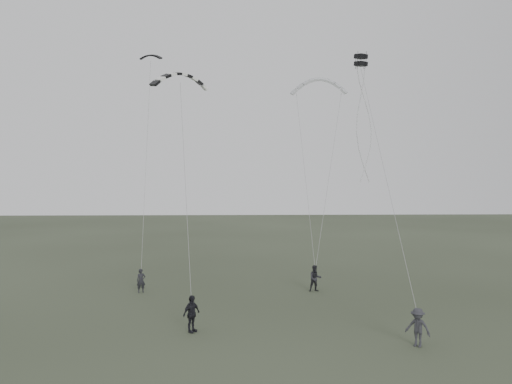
{
  "coord_description": "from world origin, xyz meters",
  "views": [
    {
      "loc": [
        0.33,
        -25.15,
        7.71
      ],
      "look_at": [
        1.27,
        5.28,
        6.65
      ],
      "focal_mm": 35.0,
      "sensor_mm": 36.0,
      "label": 1
    }
  ],
  "objects_px": {
    "kite_dark_small": "(151,55)",
    "kite_box": "(361,60)",
    "flyer_right": "(315,278)",
    "flyer_center": "(192,314)",
    "kite_striped": "(180,74)",
    "flyer_left": "(141,281)",
    "flyer_far": "(418,327)",
    "kite_pale_large": "(319,79)"
  },
  "relations": [
    {
      "from": "flyer_center",
      "to": "kite_striped",
      "type": "distance_m",
      "value": 13.32
    },
    {
      "from": "flyer_far",
      "to": "kite_dark_small",
      "type": "relative_size",
      "value": 1.15
    },
    {
      "from": "kite_pale_large",
      "to": "kite_box",
      "type": "xyz_separation_m",
      "value": [
        1.28,
        -8.1,
        -0.38
      ]
    },
    {
      "from": "flyer_far",
      "to": "kite_striped",
      "type": "xyz_separation_m",
      "value": [
        -11.36,
        6.77,
        12.57
      ]
    },
    {
      "from": "flyer_right",
      "to": "flyer_far",
      "type": "distance_m",
      "value": 11.09
    },
    {
      "from": "flyer_center",
      "to": "kite_striped",
      "type": "bearing_deg",
      "value": 51.59
    },
    {
      "from": "kite_box",
      "to": "flyer_center",
      "type": "bearing_deg",
      "value": 177.79
    },
    {
      "from": "kite_pale_large",
      "to": "kite_box",
      "type": "height_order",
      "value": "kite_pale_large"
    },
    {
      "from": "kite_dark_small",
      "to": "kite_pale_large",
      "type": "xyz_separation_m",
      "value": [
        12.25,
        3.05,
        -1.0
      ]
    },
    {
      "from": "kite_pale_large",
      "to": "kite_striped",
      "type": "bearing_deg",
      "value": -125.86
    },
    {
      "from": "kite_pale_large",
      "to": "kite_striped",
      "type": "xyz_separation_m",
      "value": [
        -9.43,
        -9.62,
        -1.57
      ]
    },
    {
      "from": "flyer_left",
      "to": "flyer_right",
      "type": "height_order",
      "value": "flyer_right"
    },
    {
      "from": "flyer_center",
      "to": "kite_dark_small",
      "type": "bearing_deg",
      "value": 57.88
    },
    {
      "from": "kite_dark_small",
      "to": "kite_box",
      "type": "xyz_separation_m",
      "value": [
        13.53,
        -5.04,
        -1.39
      ]
    },
    {
      "from": "flyer_center",
      "to": "kite_striped",
      "type": "height_order",
      "value": "kite_striped"
    },
    {
      "from": "flyer_left",
      "to": "kite_pale_large",
      "type": "relative_size",
      "value": 0.36
    },
    {
      "from": "flyer_right",
      "to": "kite_box",
      "type": "height_order",
      "value": "kite_box"
    },
    {
      "from": "flyer_right",
      "to": "kite_box",
      "type": "xyz_separation_m",
      "value": [
        2.35,
        -2.39,
        13.77
      ]
    },
    {
      "from": "flyer_center",
      "to": "kite_dark_small",
      "type": "height_order",
      "value": "kite_dark_small"
    },
    {
      "from": "flyer_left",
      "to": "kite_striped",
      "type": "distance_m",
      "value": 13.61
    },
    {
      "from": "flyer_far",
      "to": "kite_pale_large",
      "type": "relative_size",
      "value": 0.41
    },
    {
      "from": "flyer_center",
      "to": "kite_striped",
      "type": "xyz_separation_m",
      "value": [
        -1.02,
        4.41,
        12.53
      ]
    },
    {
      "from": "flyer_left",
      "to": "flyer_right",
      "type": "distance_m",
      "value": 11.44
    },
    {
      "from": "flyer_left",
      "to": "flyer_far",
      "type": "height_order",
      "value": "flyer_far"
    },
    {
      "from": "flyer_left",
      "to": "flyer_center",
      "type": "relative_size",
      "value": 0.86
    },
    {
      "from": "kite_striped",
      "to": "kite_box",
      "type": "bearing_deg",
      "value": -16.68
    },
    {
      "from": "flyer_left",
      "to": "flyer_right",
      "type": "bearing_deg",
      "value": -19.66
    },
    {
      "from": "flyer_left",
      "to": "kite_pale_large",
      "type": "height_order",
      "value": "kite_pale_large"
    },
    {
      "from": "flyer_right",
      "to": "kite_dark_small",
      "type": "height_order",
      "value": "kite_dark_small"
    },
    {
      "from": "flyer_left",
      "to": "flyer_center",
      "type": "xyz_separation_m",
      "value": [
        4.1,
        -8.33,
        0.13
      ]
    },
    {
      "from": "flyer_far",
      "to": "kite_pale_large",
      "type": "distance_m",
      "value": 21.73
    },
    {
      "from": "flyer_center",
      "to": "flyer_far",
      "type": "relative_size",
      "value": 1.05
    },
    {
      "from": "flyer_left",
      "to": "flyer_center",
      "type": "bearing_deg",
      "value": -83.37
    },
    {
      "from": "flyer_left",
      "to": "flyer_right",
      "type": "relative_size",
      "value": 0.9
    },
    {
      "from": "kite_dark_small",
      "to": "kite_pale_large",
      "type": "height_order",
      "value": "kite_dark_small"
    },
    {
      "from": "kite_box",
      "to": "kite_dark_small",
      "type": "bearing_deg",
      "value": 125.85
    },
    {
      "from": "kite_pale_large",
      "to": "flyer_left",
      "type": "bearing_deg",
      "value": -146.95
    },
    {
      "from": "flyer_right",
      "to": "flyer_center",
      "type": "height_order",
      "value": "flyer_center"
    },
    {
      "from": "kite_striped",
      "to": "flyer_left",
      "type": "bearing_deg",
      "value": 103.42
    },
    {
      "from": "flyer_left",
      "to": "kite_pale_large",
      "type": "xyz_separation_m",
      "value": [
        12.51,
        5.7,
        14.23
      ]
    },
    {
      "from": "kite_pale_large",
      "to": "kite_box",
      "type": "bearing_deg",
      "value": -72.47
    },
    {
      "from": "flyer_right",
      "to": "flyer_far",
      "type": "relative_size",
      "value": 0.99
    }
  ]
}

